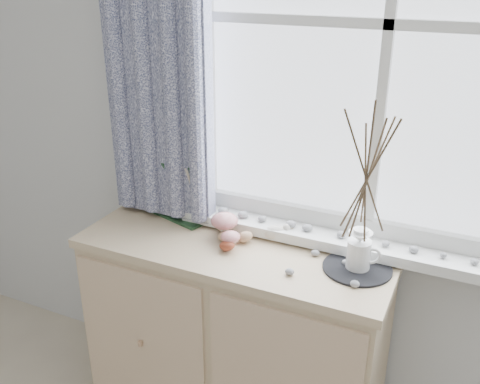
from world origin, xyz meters
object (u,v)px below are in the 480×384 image
at_px(twig_pitcher, 367,172).
at_px(botanical_book, 169,189).
at_px(sideboard, 234,338).
at_px(toadstool_cluster, 226,225).

bearing_deg(twig_pitcher, botanical_book, 150.81).
relative_size(botanical_book, twig_pitcher, 0.60).
bearing_deg(botanical_book, twig_pitcher, 11.93).
distance_m(botanical_book, twig_pitcher, 0.84).
bearing_deg(sideboard, toadstool_cluster, 141.23).
bearing_deg(twig_pitcher, sideboard, 160.66).
bearing_deg(toadstool_cluster, twig_pitcher, 0.05).
height_order(botanical_book, twig_pitcher, twig_pitcher).
distance_m(sideboard, twig_pitcher, 0.91).
relative_size(botanical_book, toadstool_cluster, 2.35).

